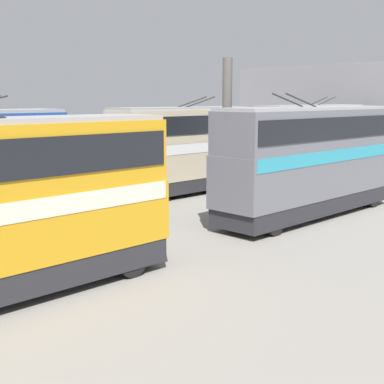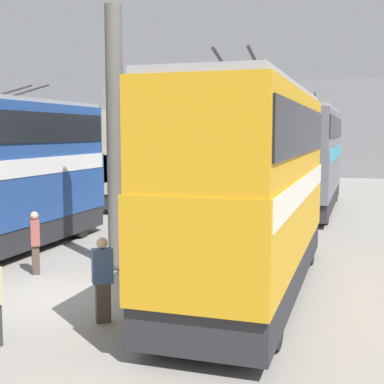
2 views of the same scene
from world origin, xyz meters
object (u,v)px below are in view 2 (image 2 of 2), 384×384
at_px(bus_right_near, 0,166).
at_px(bus_right_far, 215,146).
at_px(bus_right_mid, 152,152).
at_px(bus_left_near, 253,179).
at_px(person_by_left_row, 103,277).
at_px(person_aisle_midway, 127,226).
at_px(oil_drum, 170,259).
at_px(person_by_right_row, 35,241).
at_px(bus_left_far, 311,153).

distance_m(bus_right_near, bus_right_far, 26.31).
xyz_separation_m(bus_right_near, bus_right_mid, (12.97, -0.00, -0.01)).
distance_m(bus_left_near, person_by_left_row, 4.33).
height_order(bus_right_near, person_aisle_midway, bus_right_near).
bearing_deg(oil_drum, bus_right_far, 12.67).
height_order(bus_left_near, person_aisle_midway, bus_left_near).
relative_size(bus_left_near, person_by_right_row, 5.49).
bearing_deg(person_aisle_midway, person_by_right_row, -33.10).
relative_size(bus_left_far, bus_right_near, 1.20).
relative_size(bus_left_near, bus_right_mid, 1.04).
height_order(bus_right_far, person_by_left_row, bus_right_far).
bearing_deg(oil_drum, bus_left_far, -10.30).
height_order(person_by_left_row, person_by_right_row, person_by_left_row).
height_order(bus_right_mid, person_aisle_midway, bus_right_mid).
relative_size(bus_right_far, oil_drum, 12.54).
bearing_deg(person_aisle_midway, person_by_left_row, 6.15).
bearing_deg(bus_left_near, bus_right_far, 17.01).
bearing_deg(person_by_left_row, bus_left_far, 135.07).
bearing_deg(bus_right_near, bus_left_near, -101.79).
bearing_deg(bus_right_mid, bus_right_far, 0.00).
bearing_deg(person_aisle_midway, oil_drum, 30.71).
xyz_separation_m(person_by_left_row, person_aisle_midway, (6.41, 2.38, -0.14)).
xyz_separation_m(bus_right_far, person_by_right_row, (-28.16, -2.47, -1.94)).
distance_m(bus_left_far, person_by_left_row, 18.12).
height_order(bus_left_near, oil_drum, bus_left_near).
bearing_deg(bus_right_mid, person_by_right_row, -170.54).
relative_size(bus_left_far, bus_right_mid, 1.22).
xyz_separation_m(bus_right_far, oil_drum, (-27.07, -6.08, -2.43)).
relative_size(bus_right_mid, person_aisle_midway, 5.89).
distance_m(bus_right_far, person_by_left_row, 31.70).
relative_size(bus_right_mid, person_by_left_row, 5.15).
relative_size(bus_right_near, person_by_left_row, 5.26).
height_order(person_by_left_row, oil_drum, person_by_left_row).
xyz_separation_m(person_by_left_row, oil_drum, (3.99, -0.03, -0.52)).
bearing_deg(person_by_right_row, person_by_left_row, 104.00).
xyz_separation_m(bus_right_mid, oil_drum, (-13.72, -6.08, -2.41)).
relative_size(bus_left_far, person_by_right_row, 6.44).
bearing_deg(bus_right_far, oil_drum, -167.33).
bearing_deg(bus_right_mid, bus_right_near, 180.00).
distance_m(bus_right_near, bus_right_mid, 12.97).
xyz_separation_m(bus_right_mid, person_aisle_midway, (-11.31, -3.67, -2.03)).
distance_m(bus_left_near, bus_left_far, 14.88).
distance_m(bus_left_far, bus_right_near, 15.66).
bearing_deg(person_by_right_row, person_aisle_midway, -145.92).
xyz_separation_m(bus_left_near, bus_right_mid, (14.76, 8.60, 0.02)).
bearing_deg(bus_left_far, bus_right_mid, 90.77).
bearing_deg(oil_drum, person_aisle_midway, 44.92).
relative_size(bus_right_mid, oil_drum, 10.43).
bearing_deg(oil_drum, person_by_right_row, 106.85).
bearing_deg(bus_left_near, person_by_left_row, 139.21).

